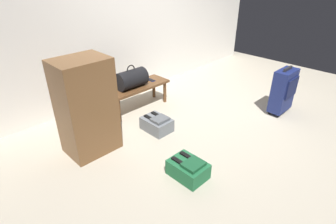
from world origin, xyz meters
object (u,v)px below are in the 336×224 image
at_px(duffel_bag_black, 131,79).
at_px(side_cabinet, 86,107).
at_px(cell_phone, 151,80).
at_px(backpack_grey, 157,124).
at_px(bench, 137,89).
at_px(suitcase_upright_navy, 283,90).
at_px(backpack_green, 188,169).

relative_size(duffel_bag_black, side_cabinet, 0.40).
bearing_deg(cell_phone, duffel_bag_black, -178.11).
height_order(duffel_bag_black, backpack_grey, duffel_bag_black).
xyz_separation_m(backpack_grey, side_cabinet, (-0.82, 0.24, 0.46)).
relative_size(duffel_bag_black, backpack_grey, 1.16).
distance_m(bench, duffel_bag_black, 0.21).
distance_m(bench, side_cabinet, 1.16).
relative_size(bench, suitcase_upright_navy, 1.43).
xyz_separation_m(duffel_bag_black, backpack_grey, (-0.13, -0.67, -0.41)).
height_order(bench, suitcase_upright_navy, suitcase_upright_navy).
relative_size(suitcase_upright_navy, backpack_green, 1.84).
xyz_separation_m(cell_phone, backpack_green, (-0.88, -1.56, -0.28)).
height_order(duffel_bag_black, side_cabinet, side_cabinet).
bearing_deg(backpack_grey, side_cabinet, 163.94).
bearing_deg(cell_phone, backpack_grey, -126.69).
bearing_deg(suitcase_upright_navy, backpack_green, 179.15).
distance_m(cell_phone, backpack_green, 1.82).
xyz_separation_m(bench, duffel_bag_black, (-0.09, 0.00, 0.19)).
xyz_separation_m(cell_phone, side_cabinet, (-1.33, -0.45, 0.17)).
height_order(bench, duffel_bag_black, duffel_bag_black).
bearing_deg(side_cabinet, duffel_bag_black, 24.39).
bearing_deg(duffel_bag_black, side_cabinet, -155.61).
bearing_deg(side_cabinet, bench, 22.42).
bearing_deg(duffel_bag_black, backpack_grey, -101.18).
bearing_deg(backpack_grey, cell_phone, 53.31).
bearing_deg(backpack_grey, suitcase_upright_navy, -29.31).
height_order(cell_phone, backpack_grey, cell_phone).
xyz_separation_m(duffel_bag_black, suitcase_upright_navy, (1.49, -1.58, -0.14)).
distance_m(bench, backpack_green, 1.68).
bearing_deg(side_cabinet, backpack_green, -68.24).
height_order(suitcase_upright_navy, backpack_green, suitcase_upright_navy).
bearing_deg(backpack_green, suitcase_upright_navy, -0.85).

